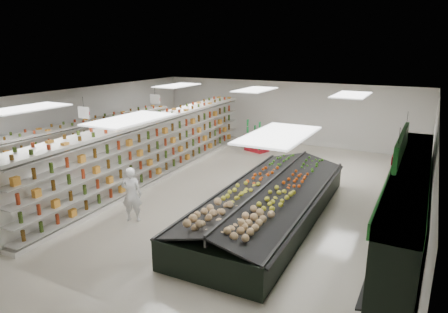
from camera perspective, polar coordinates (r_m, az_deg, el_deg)
The scene contains 15 objects.
floor at distance 14.51m, azimuth -2.09°, elevation -4.51°, with size 16.00×16.00×0.00m, color beige.
ceiling at distance 13.75m, azimuth -2.23°, elevation 8.12°, with size 14.00×16.00×0.02m, color white.
wall_back at distance 21.22m, azimuth 8.69°, elevation 6.23°, with size 14.00×0.02×3.20m, color silver.
wall_left at distance 18.48m, azimuth -21.41°, elevation 3.95°, with size 0.02×16.00×3.20m, color silver.
wall_right at distance 12.29m, azimuth 27.49°, elevation -2.20°, with size 0.02×16.00×3.20m, color silver.
produce_wall_case at distance 10.98m, azimuth 24.67°, elevation -5.83°, with size 0.93×8.00×2.20m.
aisle_sign_near at distance 14.61m, azimuth -19.38°, elevation 5.92°, with size 0.52×0.06×0.75m.
aisle_sign_far at distance 17.55m, azimuth -9.82°, elevation 8.05°, with size 0.52×0.06×0.75m.
hortifruti_banner at distance 10.59m, azimuth 24.00°, elevation 1.50°, with size 0.12×3.20×0.95m.
gondola_left at distance 17.23m, azimuth -20.35°, elevation 0.90°, with size 1.05×11.39×1.97m.
gondola_center at distance 15.72m, azimuth -9.77°, elevation 0.97°, with size 1.67×13.58×2.35m.
produce_island at distance 11.93m, azimuth 6.42°, elevation -6.42°, with size 3.00×7.90×1.17m.
soda_endcap at distance 19.46m, azimuth 4.75°, elevation 2.74°, with size 1.27×1.06×1.39m.
shopper_main at distance 11.92m, azimuth -13.05°, elevation -5.27°, with size 0.60×0.39×1.64m, color white.
shopper_background at distance 20.06m, azimuth -6.28°, elevation 3.44°, with size 0.77×0.48×1.59m, color #9D7B60.
Camera 1 is at (6.79, -11.82, 4.98)m, focal length 32.00 mm.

